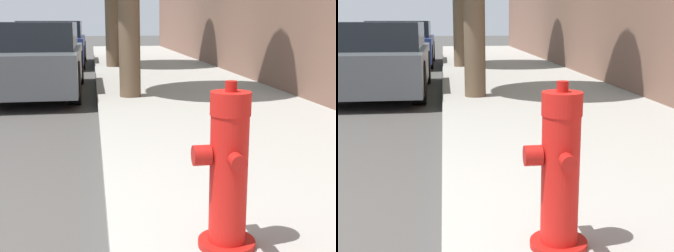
% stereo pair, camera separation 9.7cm
% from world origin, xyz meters
% --- Properties ---
extents(fire_hydrant, '(0.34, 0.35, 0.88)m').
position_xyz_m(fire_hydrant, '(2.34, -0.16, 0.55)').
color(fire_hydrant, '#A91511').
rests_on(fire_hydrant, sidewalk_slab).
extents(parked_car_near, '(1.70, 4.09, 1.29)m').
position_xyz_m(parked_car_near, '(0.62, 6.38, 0.64)').
color(parked_car_near, '#4C5156').
rests_on(parked_car_near, ground_plane).
extents(parked_car_mid, '(1.89, 4.15, 1.31)m').
position_xyz_m(parked_car_mid, '(0.53, 12.04, 0.65)').
color(parked_car_mid, navy).
rests_on(parked_car_mid, ground_plane).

